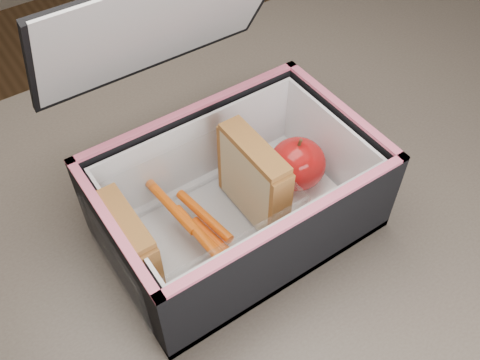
% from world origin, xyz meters
% --- Properties ---
extents(kitchen_table, '(1.20, 0.80, 0.75)m').
position_xyz_m(kitchen_table, '(0.00, 0.00, 0.66)').
color(kitchen_table, brown).
rests_on(kitchen_table, ground).
extents(lunch_bag, '(0.29, 0.29, 0.27)m').
position_xyz_m(lunch_bag, '(-0.08, 0.03, 0.81)').
color(lunch_bag, black).
rests_on(lunch_bag, kitchen_table).
extents(plastic_tub, '(0.19, 0.14, 0.08)m').
position_xyz_m(plastic_tub, '(-0.13, 0.03, 0.80)').
color(plastic_tub, white).
rests_on(plastic_tub, lunch_bag).
extents(sandwich_left, '(0.02, 0.09, 0.10)m').
position_xyz_m(sandwich_left, '(-0.20, 0.03, 0.81)').
color(sandwich_left, tan).
rests_on(sandwich_left, plastic_tub).
extents(sandwich_right, '(0.03, 0.09, 0.10)m').
position_xyz_m(sandwich_right, '(-0.06, 0.03, 0.82)').
color(sandwich_right, tan).
rests_on(sandwich_right, plastic_tub).
extents(carrot_sticks, '(0.05, 0.15, 0.03)m').
position_xyz_m(carrot_sticks, '(-0.13, 0.02, 0.78)').
color(carrot_sticks, '#D74C00').
rests_on(carrot_sticks, plastic_tub).
extents(paper_napkin, '(0.07, 0.08, 0.01)m').
position_xyz_m(paper_napkin, '(0.01, 0.03, 0.77)').
color(paper_napkin, white).
rests_on(paper_napkin, lunch_bag).
extents(red_apple, '(0.08, 0.08, 0.07)m').
position_xyz_m(red_apple, '(0.01, 0.03, 0.80)').
color(red_apple, maroon).
rests_on(red_apple, paper_napkin).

